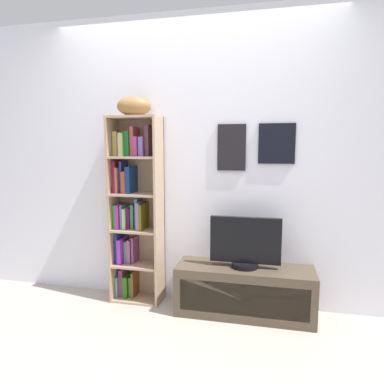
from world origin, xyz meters
TOP-DOWN VIEW (x-y plane):
  - ground at (0.00, 0.00)m, footprint 5.20×5.20m
  - back_wall at (0.00, 1.13)m, footprint 4.80×0.08m
  - bookshelf at (-0.52, 1.00)m, footprint 0.45×0.25m
  - football at (-0.48, 0.97)m, footprint 0.33×0.24m
  - tv_stand at (0.50, 0.91)m, footprint 1.14×0.37m
  - television at (0.50, 0.91)m, footprint 0.58×0.22m

SIDE VIEW (x-z plane):
  - ground at x=0.00m, z-range -0.04..0.00m
  - tv_stand at x=0.50m, z-range 0.00..0.41m
  - television at x=0.50m, z-range 0.40..0.83m
  - bookshelf at x=-0.52m, z-range 0.02..1.69m
  - back_wall at x=0.00m, z-range 0.00..2.55m
  - football at x=-0.48m, z-range 1.67..1.84m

